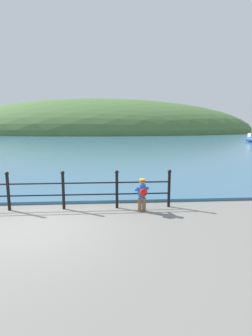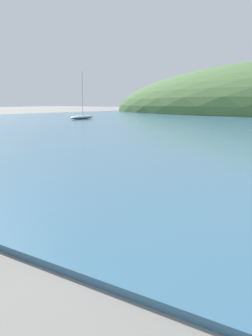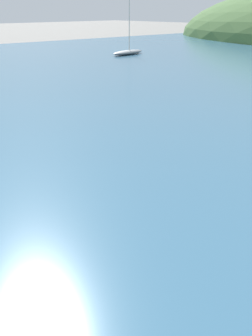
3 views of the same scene
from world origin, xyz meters
TOP-DOWN VIEW (x-y plane):
  - boat_twin_mast at (-21.15, 29.69)m, footprint 1.98×4.32m

SIDE VIEW (x-z plane):
  - boat_twin_mast at x=-21.15m, z-range -2.16..2.80m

